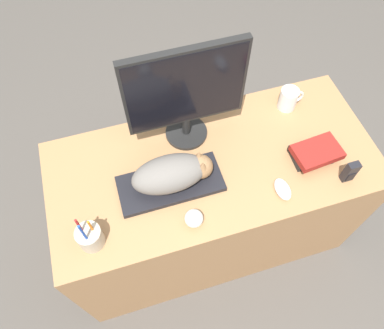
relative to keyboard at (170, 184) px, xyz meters
name	(u,v)px	position (x,y,z in m)	size (l,w,h in m)	color
ground_plane	(226,282)	(0.21, -0.28, -0.79)	(12.00, 12.00, 0.00)	#4C4742
desk	(210,203)	(0.21, 0.05, -0.40)	(1.43, 0.65, 0.78)	#9E7047
keyboard	(170,184)	(0.00, 0.00, 0.00)	(0.43, 0.19, 0.02)	black
cat	(174,173)	(0.02, 0.00, 0.08)	(0.33, 0.16, 0.14)	#66605B
monitor	(186,92)	(0.14, 0.23, 0.26)	(0.49, 0.19, 0.49)	black
computer_mouse	(283,189)	(0.43, -0.16, 0.00)	(0.06, 0.10, 0.03)	silver
coffee_mug	(289,99)	(0.64, 0.25, 0.04)	(0.12, 0.08, 0.11)	silver
pen_cup	(90,237)	(-0.35, -0.15, 0.04)	(0.10, 0.10, 0.21)	#B2A893
baseball	(194,218)	(0.04, -0.18, 0.02)	(0.07, 0.07, 0.07)	silver
phone	(350,172)	(0.71, -0.18, 0.04)	(0.05, 0.03, 0.11)	black
book_stack	(314,153)	(0.62, -0.05, 0.02)	(0.21, 0.15, 0.07)	black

